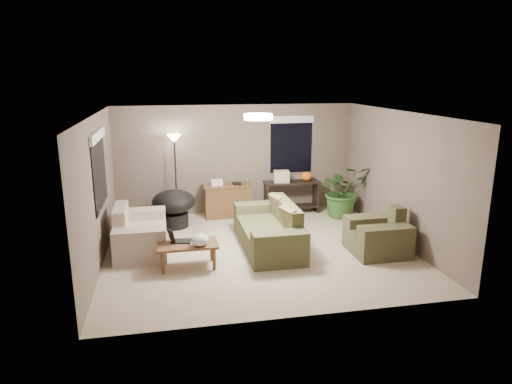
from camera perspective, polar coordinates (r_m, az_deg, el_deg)
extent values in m
plane|color=tan|center=(8.54, 0.27, -7.17)|extent=(5.50, 5.50, 0.00)
plane|color=white|center=(7.97, 0.29, 9.80)|extent=(5.50, 5.50, 0.00)
plane|color=#67574C|center=(10.57, -2.45, 4.09)|extent=(5.50, 0.00, 5.50)
plane|color=#67574C|center=(5.83, 5.23, -4.56)|extent=(5.50, 0.00, 5.50)
plane|color=#67574C|center=(8.09, -19.18, 0.08)|extent=(0.00, 5.00, 5.00)
plane|color=#67574C|center=(9.11, 17.49, 1.75)|extent=(0.00, 5.00, 5.00)
cube|color=#4D4E2F|center=(8.60, 1.47, -5.51)|extent=(0.95, 1.48, 0.42)
cube|color=#48492C|center=(8.55, 3.87, -2.66)|extent=(0.22, 1.48, 0.43)
cube|color=#48492C|center=(7.73, 2.98, -7.15)|extent=(0.95, 0.36, 0.60)
cube|color=#4A4C2D|center=(9.42, 0.23, -3.14)|extent=(0.95, 0.36, 0.60)
cube|color=#8C7251|center=(8.12, 4.26, -3.50)|extent=(0.33, 0.49, 0.47)
cube|color=#8C7251|center=(8.95, 2.72, -1.77)|extent=(0.31, 0.48, 0.47)
cube|color=beige|center=(8.72, -14.11, -5.69)|extent=(0.90, 0.88, 0.42)
cube|color=beige|center=(8.61, -16.54, -3.12)|extent=(0.22, 0.88, 0.43)
cube|color=beige|center=(8.10, -14.33, -6.57)|extent=(0.90, 0.36, 0.60)
cube|color=beige|center=(9.27, -13.98, -3.87)|extent=(0.90, 0.36, 0.60)
cube|color=#48442B|center=(8.61, 14.86, -6.00)|extent=(0.95, 0.28, 0.42)
cube|color=#4C482D|center=(8.64, 17.22, -3.12)|extent=(0.22, 0.28, 0.43)
cube|color=#47432B|center=(8.31, 15.86, -6.15)|extent=(0.95, 0.36, 0.60)
cube|color=brown|center=(8.85, 13.99, -4.76)|extent=(0.95, 0.36, 0.60)
cube|color=brown|center=(7.73, -8.56, -6.51)|extent=(1.00, 0.55, 0.04)
cylinder|color=brown|center=(7.62, -11.61, -8.68)|extent=(0.06, 0.06, 0.38)
cylinder|color=brown|center=(7.65, -5.25, -8.33)|extent=(0.06, 0.06, 0.38)
cylinder|color=brown|center=(7.99, -11.61, -7.57)|extent=(0.06, 0.06, 0.38)
cylinder|color=brown|center=(8.02, -5.56, -7.25)|extent=(0.06, 0.06, 0.38)
cube|color=black|center=(7.81, -9.34, -6.09)|extent=(0.37, 0.29, 0.02)
cube|color=black|center=(7.77, -10.56, -5.33)|extent=(0.14, 0.24, 0.22)
ellipsoid|color=white|center=(7.56, -7.01, -5.98)|extent=(0.33, 0.31, 0.20)
cube|color=brown|center=(10.39, -3.51, -1.17)|extent=(1.05, 0.45, 0.71)
cube|color=brown|center=(10.30, -3.54, 0.84)|extent=(1.10, 0.50, 0.04)
cube|color=silver|center=(10.25, -4.93, 1.21)|extent=(0.25, 0.20, 0.12)
cube|color=black|center=(10.27, -2.40, 1.04)|extent=(0.19, 0.23, 0.04)
cube|color=black|center=(10.61, 4.49, 1.22)|extent=(1.30, 0.40, 0.04)
cube|color=black|center=(10.56, 1.32, -0.90)|extent=(0.05, 0.38, 0.71)
cube|color=black|center=(10.87, 7.50, -0.57)|extent=(0.05, 0.38, 0.71)
cube|color=black|center=(10.76, 4.43, -1.79)|extent=(1.25, 0.36, 0.03)
ellipsoid|color=orange|center=(10.68, 6.32, 1.96)|extent=(0.26, 0.26, 0.21)
cube|color=beige|center=(10.51, 3.20, 1.96)|extent=(0.38, 0.30, 0.26)
cylinder|color=black|center=(9.89, -10.17, -3.43)|extent=(0.60, 0.60, 0.30)
ellipsoid|color=black|center=(9.78, -10.27, -1.20)|extent=(1.04, 1.04, 0.50)
cylinder|color=black|center=(10.40, -9.77, -3.33)|extent=(0.28, 0.28, 0.02)
cylinder|color=black|center=(10.17, -9.98, 1.46)|extent=(0.04, 0.04, 1.78)
cone|color=white|center=(10.01, -10.21, 6.60)|extent=(0.32, 0.32, 0.18)
cylinder|color=white|center=(7.97, 0.29, 9.37)|extent=(0.50, 0.50, 0.10)
imported|color=#2D5923|center=(10.54, 10.78, -0.54)|extent=(1.08, 1.20, 0.94)
cube|color=tan|center=(9.30, 14.93, -5.74)|extent=(0.32, 0.32, 0.03)
cylinder|color=tan|center=(9.22, 15.02, -4.36)|extent=(0.12, 0.12, 0.44)
cube|color=tan|center=(9.15, 15.12, -2.97)|extent=(0.22, 0.22, 0.03)
cube|color=black|center=(8.31, -18.99, 2.59)|extent=(0.01, 1.50, 1.30)
cube|color=white|center=(8.22, -19.19, 6.70)|extent=(0.05, 1.56, 0.16)
cube|color=black|center=(10.78, 4.42, 5.87)|extent=(1.00, 0.01, 1.30)
cube|color=white|center=(10.69, 4.51, 9.04)|extent=(1.06, 0.05, 0.16)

